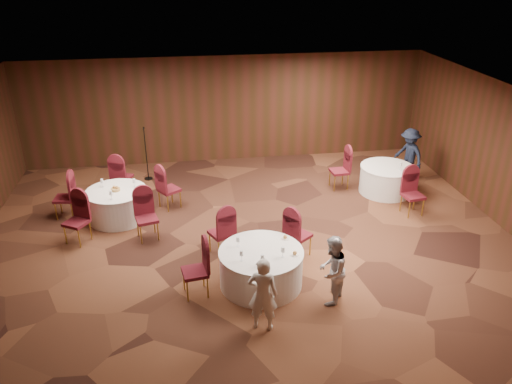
{
  "coord_description": "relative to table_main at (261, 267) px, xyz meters",
  "views": [
    {
      "loc": [
        -1.3,
        -9.58,
        5.84
      ],
      "look_at": [
        0.2,
        0.2,
        1.1
      ],
      "focal_mm": 35.0,
      "sensor_mm": 36.0,
      "label": 1
    }
  ],
  "objects": [
    {
      "name": "tabletop_left",
      "position": [
        -2.99,
        3.17,
        0.45
      ],
      "size": [
        0.84,
        0.78,
        0.22
      ],
      "color": "silver",
      "rests_on": "table_left"
    },
    {
      "name": "tabletop_right",
      "position": [
        4.23,
        3.35,
        0.52
      ],
      "size": [
        0.08,
        0.08,
        0.22
      ],
      "color": "silver",
      "rests_on": "table_right"
    },
    {
      "name": "table_main",
      "position": [
        0.0,
        0.0,
        0.0
      ],
      "size": [
        1.63,
        1.63,
        0.74
      ],
      "color": "silver",
      "rests_on": "ground"
    },
    {
      "name": "table_right",
      "position": [
        3.99,
        3.6,
        -0.0
      ],
      "size": [
        1.41,
        1.41,
        0.74
      ],
      "color": "silver",
      "rests_on": "ground"
    },
    {
      "name": "chairs_left",
      "position": [
        -3.01,
        3.17,
        0.12
      ],
      "size": [
        3.15,
        3.09,
        1.0
      ],
      "color": "#450D15",
      "rests_on": "ground"
    },
    {
      "name": "ground",
      "position": [
        -0.01,
        1.65,
        -0.38
      ],
      "size": [
        12.0,
        12.0,
        0.0
      ],
      "primitive_type": "plane",
      "color": "black",
      "rests_on": "ground"
    },
    {
      "name": "woman_a",
      "position": [
        -0.17,
        -1.25,
        0.32
      ],
      "size": [
        0.58,
        0.47,
        1.4
      ],
      "primitive_type": "imported",
      "rotation": [
        0.0,
        0.0,
        2.85
      ],
      "color": "silver",
      "rests_on": "ground"
    },
    {
      "name": "table_left",
      "position": [
        -3.0,
        3.18,
        -0.0
      ],
      "size": [
        1.45,
        1.45,
        0.74
      ],
      "color": "silver",
      "rests_on": "ground"
    },
    {
      "name": "room_shell",
      "position": [
        -0.01,
        1.65,
        1.59
      ],
      "size": [
        12.0,
        12.0,
        12.0
      ],
      "color": "silver",
      "rests_on": "ground"
    },
    {
      "name": "tabletop_main",
      "position": [
        0.13,
        -0.15,
        0.46
      ],
      "size": [
        1.13,
        1.03,
        0.22
      ],
      "color": "silver",
      "rests_on": "table_main"
    },
    {
      "name": "man_c",
      "position": [
        4.91,
        4.35,
        0.37
      ],
      "size": [
        0.86,
        1.1,
        1.5
      ],
      "primitive_type": "imported",
      "rotation": [
        0.0,
        0.0,
        5.08
      ],
      "color": "black",
      "rests_on": "ground"
    },
    {
      "name": "chairs_main",
      "position": [
        -0.33,
        0.67,
        0.12
      ],
      "size": [
        2.86,
        2.0,
        1.0
      ],
      "color": "#450D15",
      "rests_on": "ground"
    },
    {
      "name": "mic_stand",
      "position": [
        -2.38,
        5.45,
        0.06
      ],
      "size": [
        0.24,
        0.24,
        1.53
      ],
      "color": "black",
      "rests_on": "ground"
    },
    {
      "name": "chairs_right",
      "position": [
        3.48,
        3.18,
        0.12
      ],
      "size": [
        1.9,
        2.31,
        1.0
      ],
      "color": "#450D15",
      "rests_on": "ground"
    },
    {
      "name": "woman_b",
      "position": [
        1.17,
        -0.73,
        0.3
      ],
      "size": [
        0.79,
        0.83,
        1.35
      ],
      "primitive_type": "imported",
      "rotation": [
        0.0,
        0.0,
        4.13
      ],
      "color": "#B5B4BA",
      "rests_on": "ground"
    }
  ]
}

